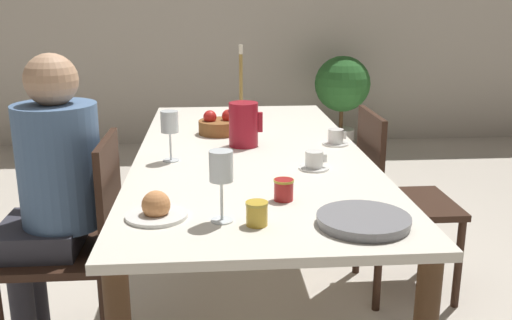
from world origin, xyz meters
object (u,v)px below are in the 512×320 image
Objects in this scene: wine_glass_juice at (221,170)px; jam_jar_red at (284,189)px; jam_jar_amber at (257,212)px; candlestick_tall at (241,89)px; chair_opposite at (394,197)px; teacup_across at (336,138)px; wine_glass_water at (170,124)px; bread_plate at (156,209)px; serving_tray at (363,220)px; chair_person_side at (79,242)px; person_seated at (52,184)px; teacup_near_person at (314,161)px; red_pitcher at (243,124)px; fruit_bowl at (219,125)px; potted_plant at (342,89)px.

wine_glass_juice is 3.04× the size of jam_jar_red.
jam_jar_amber is 1.59m from candlestick_tall.
chair_opposite reaches higher than teacup_across.
jam_jar_red is at bearing -114.45° from teacup_across.
wine_glass_water reaches higher than teacup_across.
chair_opposite is 4.22× the size of wine_glass_water.
serving_tray is at bearing -10.32° from bread_plate.
teacup_across is 1.67× the size of jam_jar_amber.
teacup_across is at bearing 65.55° from jam_jar_red.
jam_jar_red is at bearing 131.29° from serving_tray.
chair_opposite is 2.18× the size of candlestick_tall.
chair_person_side is at bearing -73.00° from chair_opposite.
person_seated is 9.89× the size of teacup_near_person.
red_pitcher is 0.28m from fruit_bowl.
wine_glass_water reaches higher than potted_plant.
chair_opposite is at bearing 48.46° from jam_jar_red.
wine_glass_juice reaches higher than potted_plant.
jam_jar_amber is 0.23m from jam_jar_red.
person_seated reaches higher than potted_plant.
person_seated is 1.35× the size of potted_plant.
wine_glass_juice is 1.05m from teacup_across.
person_seated reaches higher than jam_jar_red.
chair_opposite is at bearing 38.68° from bread_plate.
jam_jar_red is (0.40, -0.51, -0.12)m from wine_glass_water.
wine_glass_juice is at bearing -13.23° from bread_plate.
red_pitcher is at bearing -91.88° from candlestick_tall.
chair_opposite is at bearing 37.37° from teacup_near_person.
jam_jar_red is (0.21, 0.17, -0.12)m from wine_glass_juice.
jam_jar_red is at bearing -51.67° from wine_glass_water.
bread_plate is 0.47× the size of candlestick_tall.
teacup_near_person is 0.58m from serving_tray.
teacup_across and jam_jar_red have the same top height.
teacup_near_person is at bearing 39.68° from bread_plate.
person_seated is at bearing -74.89° from chair_opposite.
chair_person_side is 3.48m from potted_plant.
person_seated is at bearing 160.01° from jam_jar_red.
red_pitcher is at bearing 35.77° from wine_glass_water.
jam_jar_red is at bearing 16.96° from bread_plate.
wine_glass_juice is 1.15× the size of bread_plate.
red_pitcher is at bearing -112.06° from potted_plant.
chair_person_side is at bearing -119.25° from potted_plant.
chair_person_side is at bearing -145.89° from wine_glass_water.
chair_person_side is 0.59m from bread_plate.
wine_glass_water is at bearing 106.03° from wine_glass_juice.
fruit_bowl is (-0.10, 0.25, -0.06)m from red_pitcher.
jam_jar_red is at bearing -87.14° from candlestick_tall.
jam_jar_amber is at bearing -90.93° from red_pitcher.
teacup_near_person is 0.39m from jam_jar_red.
fruit_bowl is 0.51× the size of candlestick_tall.
fruit_bowl is 0.23× the size of potted_plant.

